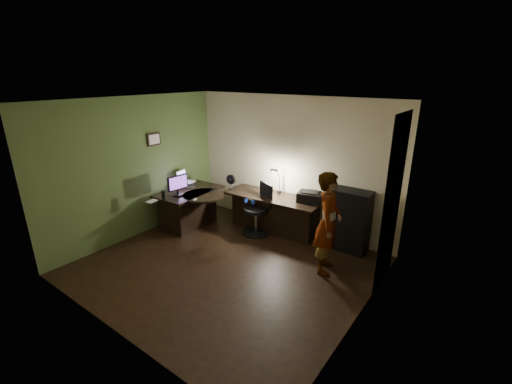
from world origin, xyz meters
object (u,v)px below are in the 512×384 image
Objects in this scene: monitor at (177,188)px; office_chair at (256,209)px; desk_right at (273,213)px; person at (328,223)px; cabinet at (348,220)px; desk_left at (190,208)px.

office_chair is at bearing 39.98° from monitor.
desk_right is 1.19× the size of person.
monitor is 0.27× the size of person.
desk_right is 1.75× the size of cabinet.
cabinet reaches higher than desk_right.
cabinet is 1.11× the size of office_chair.
desk_left is 3.23m from cabinet.
office_chair is at bearing 59.45° from person.
monitor is (-1.49, -1.17, 0.57)m from desk_right.
office_chair is at bearing -125.21° from desk_right.
desk_right is (1.55, 0.83, -0.02)m from desk_left.
cabinet is at bearing 2.79° from desk_right.
person is at bearing -28.77° from desk_right.
monitor is at bearing -156.84° from cabinet.
cabinet is 0.68× the size of person.
monitor is at bearing -121.87° from office_chair.
desk_right is 0.39m from office_chair.
desk_right is at bearing 44.50° from monitor.
desk_left is 0.66m from monitor.
desk_right is 1.94× the size of office_chair.
cabinet reaches higher than monitor.
person reaches higher than desk_right.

